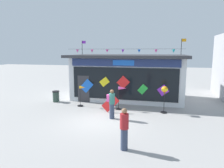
{
  "coord_description": "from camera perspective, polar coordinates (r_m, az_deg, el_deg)",
  "views": [
    {
      "loc": [
        3.34,
        -10.51,
        3.84
      ],
      "look_at": [
        -0.18,
        3.55,
        1.5
      ],
      "focal_mm": 33.31,
      "sensor_mm": 36.0,
      "label": 1
    }
  ],
  "objects": [
    {
      "name": "person_mid_plaza",
      "position": [
        11.78,
        -0.12,
        -5.33
      ],
      "size": [
        0.45,
        0.34,
        1.68
      ],
      "rotation": [
        0.0,
        0.0,
        1.58
      ],
      "color": "#333D56",
      "rests_on": "ground_plane"
    },
    {
      "name": "wind_spinner_far_left",
      "position": [
        14.51,
        -8.36,
        -2.84
      ],
      "size": [
        0.6,
        0.39,
        1.44
      ],
      "color": "black",
      "rests_on": "ground_plane"
    },
    {
      "name": "wind_spinner_center_left",
      "position": [
        13.13,
        14.21,
        -2.18
      ],
      "size": [
        0.39,
        0.39,
        1.69
      ],
      "color": "black",
      "rests_on": "ground_plane"
    },
    {
      "name": "ground_plane",
      "position": [
        11.68,
        -3.44,
        -10.04
      ],
      "size": [
        80.0,
        80.0,
        0.0
      ],
      "primitive_type": "plane",
      "color": "#9E9B99"
    },
    {
      "name": "kite_shop_building",
      "position": [
        16.81,
        4.51,
        2.1
      ],
      "size": [
        8.81,
        5.05,
        4.72
      ],
      "color": "silver",
      "rests_on": "ground_plane"
    },
    {
      "name": "person_near_camera",
      "position": [
        8.2,
        3.38,
        -12.17
      ],
      "size": [
        0.34,
        0.34,
        1.68
      ],
      "rotation": [
        0.0,
        0.0,
        3.21
      ],
      "color": "#333D56",
      "rests_on": "ground_plane"
    },
    {
      "name": "display_kite_on_ground",
      "position": [
        13.07,
        -0.44,
        -5.34
      ],
      "size": [
        1.13,
        0.23,
        1.13
      ],
      "primitive_type": "cube",
      "rotation": [
        -0.2,
        0.79,
        0.0
      ],
      "color": "red",
      "rests_on": "ground_plane"
    },
    {
      "name": "trash_bin",
      "position": [
        16.28,
        -15.13,
        -3.26
      ],
      "size": [
        0.52,
        0.52,
        0.83
      ],
      "color": "#2D4238",
      "rests_on": "ground_plane"
    },
    {
      "name": "wind_spinner_left",
      "position": [
        13.49,
        2.58,
        -2.47
      ],
      "size": [
        0.69,
        0.34,
        1.54
      ],
      "color": "black",
      "rests_on": "ground_plane"
    }
  ]
}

